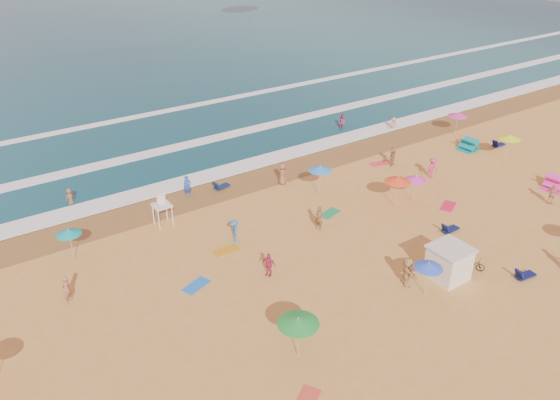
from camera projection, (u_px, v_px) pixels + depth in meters
ground at (336, 257)px, 34.69m from camera, size 220.00×220.00×0.00m
ocean at (33, 33)px, 95.92m from camera, size 220.00×140.00×0.18m
wet_sand at (237, 184)px, 43.80m from camera, size 220.00×220.00×0.00m
surf_foam at (189, 147)px, 50.18m from camera, size 200.00×18.70×0.05m
cabana at (449, 264)px, 32.28m from camera, size 2.00×2.00×2.00m
cabana_roof at (451, 249)px, 31.78m from camera, size 2.20×2.20×0.12m
bicycle at (472, 264)px, 33.28m from camera, size 1.30×1.57×0.81m
lifeguard_stand at (162, 212)px, 37.67m from camera, size 1.20×1.20×2.10m
beach_umbrellas at (383, 227)px, 33.76m from camera, size 67.94×27.64×0.74m
loungers at (417, 237)px, 36.43m from camera, size 55.83×25.11×0.34m
towels at (394, 278)px, 32.63m from camera, size 43.99×27.07×0.03m
popup_tents at (509, 161)px, 46.28m from camera, size 2.94×10.80×1.20m
beachgoers at (340, 208)px, 38.63m from camera, size 41.86×28.77×2.13m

